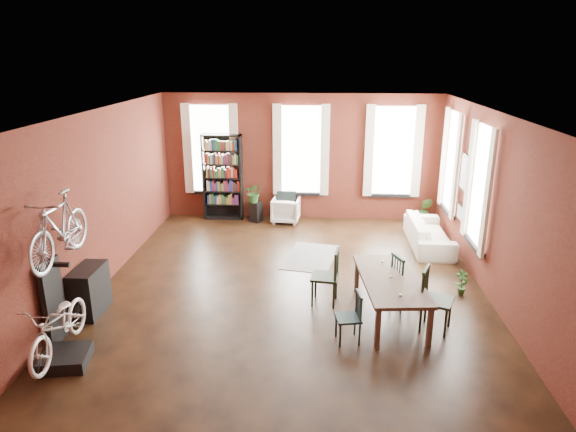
# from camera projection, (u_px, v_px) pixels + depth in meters

# --- Properties ---
(room) EXTENTS (9.00, 9.04, 3.22)m
(room) POSITION_uv_depth(u_px,v_px,m) (307.00, 171.00, 9.18)
(room) COLOR black
(room) RESTS_ON ground
(dining_table) EXTENTS (1.11, 2.09, 0.69)m
(dining_table) POSITION_uv_depth(u_px,v_px,m) (390.00, 297.00, 8.37)
(dining_table) COLOR brown
(dining_table) RESTS_ON ground
(dining_chair_a) EXTENTS (0.42, 0.42, 0.78)m
(dining_chair_a) POSITION_uv_depth(u_px,v_px,m) (348.00, 318.00, 7.63)
(dining_chair_a) COLOR #183235
(dining_chair_a) RESTS_ON ground
(dining_chair_b) EXTENTS (0.51, 0.51, 0.98)m
(dining_chair_b) POSITION_uv_depth(u_px,v_px,m) (325.00, 277.00, 8.79)
(dining_chair_b) COLOR black
(dining_chair_b) RESTS_ON ground
(dining_chair_c) EXTENTS (0.60, 0.60, 1.00)m
(dining_chair_c) POSITION_uv_depth(u_px,v_px,m) (437.00, 300.00, 7.92)
(dining_chair_c) COLOR #1F2F1C
(dining_chair_c) RESTS_ON ground
(dining_chair_d) EXTENTS (0.57, 0.57, 0.95)m
(dining_chair_d) POSITION_uv_depth(u_px,v_px,m) (406.00, 281.00, 8.66)
(dining_chair_d) COLOR #1C3E3A
(dining_chair_d) RESTS_ON ground
(bookshelf) EXTENTS (1.00, 0.32, 2.20)m
(bookshelf) POSITION_uv_depth(u_px,v_px,m) (223.00, 177.00, 13.13)
(bookshelf) COLOR black
(bookshelf) RESTS_ON ground
(white_armchair) EXTENTS (0.72, 0.68, 0.69)m
(white_armchair) POSITION_uv_depth(u_px,v_px,m) (286.00, 209.00, 13.07)
(white_armchair) COLOR white
(white_armchair) RESTS_ON ground
(cream_sofa) EXTENTS (0.61, 2.08, 0.81)m
(cream_sofa) POSITION_uv_depth(u_px,v_px,m) (429.00, 229.00, 11.42)
(cream_sofa) COLOR beige
(cream_sofa) RESTS_ON ground
(striped_rug) EXTENTS (1.28, 1.75, 0.01)m
(striped_rug) POSITION_uv_depth(u_px,v_px,m) (311.00, 257.00, 10.90)
(striped_rug) COLOR black
(striped_rug) RESTS_ON ground
(bike_trainer) EXTENTS (0.72, 0.72, 0.18)m
(bike_trainer) POSITION_uv_depth(u_px,v_px,m) (66.00, 358.00, 7.15)
(bike_trainer) COLOR black
(bike_trainer) RESTS_ON ground
(bike_wall_rack) EXTENTS (0.16, 0.60, 1.30)m
(bike_wall_rack) POSITION_uv_depth(u_px,v_px,m) (53.00, 302.00, 7.56)
(bike_wall_rack) COLOR black
(bike_wall_rack) RESTS_ON ground
(console_table) EXTENTS (0.40, 0.80, 0.80)m
(console_table) POSITION_uv_depth(u_px,v_px,m) (90.00, 290.00, 8.48)
(console_table) COLOR black
(console_table) RESTS_ON ground
(plant_stand) EXTENTS (0.34, 0.34, 0.51)m
(plant_stand) POSITION_uv_depth(u_px,v_px,m) (256.00, 212.00, 13.12)
(plant_stand) COLOR black
(plant_stand) RESTS_ON ground
(plant_by_sofa) EXTENTS (0.55, 0.73, 0.29)m
(plant_by_sofa) POSITION_uv_depth(u_px,v_px,m) (424.00, 217.00, 13.10)
(plant_by_sofa) COLOR #345E25
(plant_by_sofa) RESTS_ON ground
(plant_small) EXTENTS (0.36, 0.51, 0.17)m
(plant_small) POSITION_uv_depth(u_px,v_px,m) (461.00, 290.00, 9.19)
(plant_small) COLOR #2D6026
(plant_small) RESTS_ON ground
(bicycle_floor) EXTENTS (0.58, 0.86, 1.61)m
(bicycle_floor) POSITION_uv_depth(u_px,v_px,m) (55.00, 300.00, 6.88)
(bicycle_floor) COLOR silver
(bicycle_floor) RESTS_ON bike_trainer
(bicycle_hung) EXTENTS (0.47, 1.00, 1.66)m
(bicycle_hung) POSITION_uv_depth(u_px,v_px,m) (56.00, 206.00, 7.09)
(bicycle_hung) COLOR #A5A8AD
(bicycle_hung) RESTS_ON bike_wall_rack
(plant_on_stand) EXTENTS (0.46, 0.51, 0.40)m
(plant_on_stand) POSITION_uv_depth(u_px,v_px,m) (254.00, 195.00, 12.97)
(plant_on_stand) COLOR #265723
(plant_on_stand) RESTS_ON plant_stand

